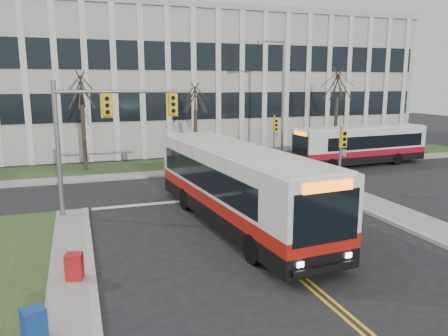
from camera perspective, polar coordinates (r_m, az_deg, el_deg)
ground at (r=16.05m, az=6.71°, el=-11.30°), size 120.00×120.00×0.00m
sidewalk_cross at (r=31.36m, az=3.06°, el=-0.01°), size 44.00×1.60×0.14m
building_lawn at (r=33.93m, az=1.30°, el=0.83°), size 44.00×5.00×0.12m
office_building at (r=44.85m, az=-4.03°, el=10.93°), size 40.00×16.00×12.00m
mast_arm_signal at (r=20.62m, az=-16.38°, el=5.53°), size 6.11×0.38×6.20m
signal_pole_near at (r=24.71m, az=15.10°, el=2.34°), size 0.34×0.39×3.80m
signal_pole_far at (r=32.05m, az=6.64°, el=4.57°), size 0.34×0.39×3.80m
streetlight at (r=32.94m, az=7.46°, el=9.42°), size 2.15×0.25×9.20m
directory_sign at (r=32.51m, az=-2.53°, el=2.36°), size 1.50×0.12×2.00m
tree_left at (r=31.37m, az=-18.16°, el=9.48°), size 1.80×1.80×7.70m
tree_mid at (r=32.70m, az=-3.78°, el=8.93°), size 1.80×1.80×6.82m
tree_right at (r=37.46m, az=14.61°, el=10.44°), size 1.80×1.80×8.25m
bus_main at (r=18.73m, az=1.61°, el=-2.58°), size 3.80×12.72×3.34m
bus_cross at (r=34.27m, az=17.36°, el=2.73°), size 10.78×3.13×2.84m
newspaper_box_blue at (r=11.71m, az=-23.54°, el=-18.57°), size 0.64×0.61×0.95m
newspaper_box_red at (r=14.51m, az=-18.96°, el=-12.32°), size 0.58×0.54×0.95m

